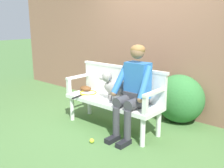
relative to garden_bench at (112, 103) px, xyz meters
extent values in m
plane|color=#4C753D|center=(0.00, 0.00, -0.40)|extent=(40.00, 40.00, 0.00)
cube|color=#936651|center=(0.00, 1.27, 0.99)|extent=(8.00, 0.30, 2.79)
ellipsoid|color=#337538|center=(0.67, 0.92, 0.00)|extent=(0.83, 0.67, 0.80)
ellipsoid|color=#194C1E|center=(-0.50, 0.93, 0.01)|extent=(0.78, 0.51, 0.81)
cube|color=white|center=(0.00, 0.00, 0.03)|extent=(1.60, 0.53, 0.06)
cylinder|color=white|center=(-0.72, -0.20, -0.20)|extent=(0.07, 0.07, 0.40)
cylinder|color=white|center=(0.72, -0.20, -0.20)|extent=(0.07, 0.07, 0.40)
cylinder|color=white|center=(-0.72, 0.20, -0.20)|extent=(0.07, 0.07, 0.40)
cylinder|color=white|center=(0.72, 0.20, -0.20)|extent=(0.07, 0.07, 0.40)
cube|color=white|center=(0.00, 0.23, 0.29)|extent=(1.60, 0.05, 0.46)
cube|color=white|center=(0.00, 0.23, 0.54)|extent=(1.64, 0.06, 0.04)
cube|color=white|center=(-0.76, -0.22, 0.18)|extent=(0.06, 0.06, 0.24)
cube|color=white|center=(-0.76, 0.00, 0.32)|extent=(0.06, 0.53, 0.04)
cube|color=white|center=(0.76, -0.22, 0.18)|extent=(0.06, 0.06, 0.24)
cube|color=white|center=(0.76, 0.00, 0.32)|extent=(0.06, 0.53, 0.04)
cube|color=black|center=(0.33, -0.36, -0.37)|extent=(0.10, 0.24, 0.07)
cylinder|color=#3D3D42|center=(0.33, -0.28, -0.13)|extent=(0.10, 0.10, 0.41)
cylinder|color=#3D3D42|center=(0.33, -0.12, 0.14)|extent=(0.15, 0.33, 0.15)
cube|color=black|center=(0.53, -0.36, -0.37)|extent=(0.10, 0.24, 0.07)
cylinder|color=#3D3D42|center=(0.53, -0.28, -0.13)|extent=(0.10, 0.10, 0.41)
cylinder|color=#3D3D42|center=(0.53, -0.12, 0.14)|extent=(0.15, 0.33, 0.15)
cube|color=#3D3D42|center=(0.43, 0.05, 0.16)|extent=(0.32, 0.24, 0.20)
cube|color=#2D6BB2|center=(0.43, 0.07, 0.42)|extent=(0.34, 0.22, 0.52)
cylinder|color=#2D6BB2|center=(0.22, -0.06, 0.44)|extent=(0.14, 0.34, 0.45)
sphere|color=#936B4C|center=(0.20, -0.18, 0.24)|extent=(0.09, 0.09, 0.09)
cylinder|color=#2D6BB2|center=(0.64, -0.06, 0.44)|extent=(0.14, 0.34, 0.45)
sphere|color=#936B4C|center=(0.66, -0.18, 0.24)|extent=(0.09, 0.09, 0.09)
sphere|color=#936B4C|center=(0.43, 0.05, 0.83)|extent=(0.20, 0.20, 0.20)
ellipsoid|color=olive|center=(0.43, 0.06, 0.86)|extent=(0.21, 0.21, 0.14)
cylinder|color=gray|center=(-0.07, 0.02, 0.10)|extent=(0.05, 0.05, 0.08)
cylinder|color=gray|center=(0.02, -0.05, 0.10)|extent=(0.05, 0.05, 0.08)
cylinder|color=gray|center=(0.05, 0.17, 0.10)|extent=(0.05, 0.05, 0.08)
cylinder|color=gray|center=(0.14, 0.09, 0.10)|extent=(0.05, 0.05, 0.08)
ellipsoid|color=gray|center=(0.03, 0.06, 0.25)|extent=(0.36, 0.37, 0.25)
sphere|color=gray|center=(-0.04, -0.03, 0.27)|extent=(0.15, 0.15, 0.15)
sphere|color=gray|center=(-0.06, -0.05, 0.42)|extent=(0.16, 0.16, 0.16)
ellipsoid|color=gray|center=(-0.10, -0.11, 0.41)|extent=(0.11, 0.11, 0.06)
ellipsoid|color=gray|center=(-0.10, 0.00, 0.41)|extent=(0.06, 0.06, 0.11)
ellipsoid|color=gray|center=(0.00, -0.09, 0.41)|extent=(0.06, 0.06, 0.11)
sphere|color=gray|center=(0.13, 0.17, 0.30)|extent=(0.07, 0.07, 0.07)
torus|color=yellow|center=(-0.54, 0.01, 0.07)|extent=(0.34, 0.34, 0.02)
cylinder|color=silver|center=(-0.54, 0.01, 0.06)|extent=(0.25, 0.25, 0.00)
cube|color=yellow|center=(-0.51, -0.15, 0.08)|extent=(0.05, 0.08, 0.02)
cylinder|color=black|center=(-0.49, -0.29, 0.08)|extent=(0.07, 0.22, 0.03)
ellipsoid|color=brown|center=(-0.68, 0.08, 0.11)|extent=(0.23, 0.18, 0.09)
sphere|color=#CCDB33|center=(0.14, -0.59, -0.37)|extent=(0.07, 0.07, 0.07)
camera|label=1|loc=(2.49, -2.85, 1.24)|focal=40.94mm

